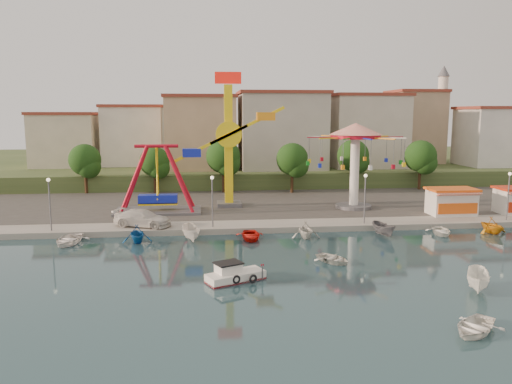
{
  "coord_description": "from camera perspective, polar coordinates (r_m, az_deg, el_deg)",
  "views": [
    {
      "loc": [
        -8.72,
        -37.23,
        12.1
      ],
      "look_at": [
        -3.42,
        14.0,
        4.0
      ],
      "focal_mm": 35.0,
      "sensor_mm": 36.0,
      "label": 1
    }
  ],
  "objects": [
    {
      "name": "asphalt_pad",
      "position": [
        68.76,
        1.47,
        -0.69
      ],
      "size": [
        90.0,
        28.0,
        0.01
      ],
      "primitive_type": "cube",
      "color": "#4C4944",
      "rests_on": "quay_deck"
    },
    {
      "name": "skiff",
      "position": [
        38.08,
        24.08,
        -9.21
      ],
      "size": [
        3.11,
        4.09,
        1.49
      ],
      "primitive_type": "imported",
      "rotation": [
        0.0,
        0.0,
        -0.49
      ],
      "color": "white",
      "rests_on": "ground"
    },
    {
      "name": "lamp_post_0",
      "position": [
        53.27,
        -22.48,
        -1.48
      ],
      "size": [
        0.14,
        0.14,
        5.0
      ],
      "primitive_type": "cylinder",
      "color": "#59595E",
      "rests_on": "quay_deck"
    },
    {
      "name": "building_2",
      "position": [
        89.26,
        -5.59,
        6.66
      ],
      "size": [
        11.95,
        9.28,
        11.23
      ],
      "primitive_type": "cube",
      "color": "tan",
      "rests_on": "hill_terrace"
    },
    {
      "name": "hill_terrace",
      "position": [
        105.13,
        -1.11,
        3.15
      ],
      "size": [
        200.0,
        60.0,
        3.0
      ],
      "primitive_type": "cube",
      "color": "#384C26",
      "rests_on": "ground"
    },
    {
      "name": "rowboat_b",
      "position": [
        31.22,
        23.68,
        -13.9
      ],
      "size": [
        4.43,
        4.32,
        0.75
      ],
      "primitive_type": "imported",
      "rotation": [
        0.0,
        0.0,
        -0.86
      ],
      "color": "white",
      "rests_on": "ground"
    },
    {
      "name": "wave_swinger",
      "position": [
        61.82,
        11.28,
        5.14
      ],
      "size": [
        11.6,
        11.6,
        10.4
      ],
      "color": "#59595E",
      "rests_on": "quay_deck"
    },
    {
      "name": "ground",
      "position": [
        40.11,
        7.02,
        -8.69
      ],
      "size": [
        200.0,
        200.0,
        0.0
      ],
      "primitive_type": "plane",
      "color": "#132934",
      "rests_on": "ground"
    },
    {
      "name": "minaret",
      "position": [
        101.6,
        20.45,
        8.63
      ],
      "size": [
        2.8,
        2.8,
        18.0
      ],
      "color": "silver",
      "rests_on": "hill_terrace"
    },
    {
      "name": "building_6",
      "position": [
        101.0,
        25.84,
        6.39
      ],
      "size": [
        8.23,
        8.98,
        12.36
      ],
      "primitive_type": "cube",
      "color": "silver",
      "rests_on": "hill_terrace"
    },
    {
      "name": "pirate_ship_ride",
      "position": [
        59.4,
        -11.19,
        1.31
      ],
      "size": [
        10.0,
        5.0,
        8.0
      ],
      "color": "#59595E",
      "rests_on": "quay_deck"
    },
    {
      "name": "tree_0",
      "position": [
        76.48,
        -18.97,
        3.48
      ],
      "size": [
        4.6,
        4.6,
        7.19
      ],
      "color": "#382314",
      "rests_on": "quay_deck"
    },
    {
      "name": "lamp_post_2",
      "position": [
        53.7,
        12.33,
        -0.92
      ],
      "size": [
        0.14,
        0.14,
        5.0
      ],
      "primitive_type": "cylinder",
      "color": "#59595E",
      "rests_on": "quay_deck"
    },
    {
      "name": "lamp_post_3",
      "position": [
        60.62,
        26.85,
        -0.57
      ],
      "size": [
        0.14,
        0.14,
        5.0
      ],
      "primitive_type": "cylinder",
      "color": "#59595E",
      "rests_on": "quay_deck"
    },
    {
      "name": "booth_left",
      "position": [
        61.44,
        21.43,
        -1.0
      ],
      "size": [
        5.4,
        3.78,
        3.08
      ],
      "color": "white",
      "rests_on": "quay_deck"
    },
    {
      "name": "moored_boat_7",
      "position": [
        56.46,
        25.38,
        -3.43
      ],
      "size": [
        3.36,
        3.7,
        1.7
      ],
      "primitive_type": "imported",
      "rotation": [
        0.0,
        0.0,
        0.2
      ],
      "color": "orange",
      "rests_on": "ground"
    },
    {
      "name": "tree_4",
      "position": [
        78.23,
        11.03,
        4.11
      ],
      "size": [
        4.86,
        4.86,
        7.6
      ],
      "color": "#382314",
      "rests_on": "quay_deck"
    },
    {
      "name": "moored_boat_4",
      "position": [
        49.34,
        5.7,
        -4.3
      ],
      "size": [
        2.82,
        3.25,
        1.67
      ],
      "primitive_type": "imported",
      "rotation": [
        0.0,
        0.0,
        0.03
      ],
      "color": "silver",
      "rests_on": "ground"
    },
    {
      "name": "tree_5",
      "position": [
        80.04,
        18.29,
        3.91
      ],
      "size": [
        4.83,
        4.83,
        7.54
      ],
      "color": "#382314",
      "rests_on": "quay_deck"
    },
    {
      "name": "tree_3",
      "position": [
        73.01,
        4.16,
        3.77
      ],
      "size": [
        4.68,
        4.68,
        7.32
      ],
      "color": "#382314",
      "rests_on": "quay_deck"
    },
    {
      "name": "cabin_motorboat",
      "position": [
        36.98,
        -2.53,
        -9.51
      ],
      "size": [
        4.59,
        3.32,
        1.52
      ],
      "rotation": [
        0.0,
        0.0,
        0.44
      ],
      "color": "white",
      "rests_on": "ground"
    },
    {
      "name": "building_1",
      "position": [
        89.64,
        -14.05,
        5.61
      ],
      "size": [
        12.33,
        9.01,
        8.63
      ],
      "primitive_type": "cube",
      "color": "silver",
      "rests_on": "hill_terrace"
    },
    {
      "name": "building_4",
      "position": [
        93.76,
        11.41,
        6.02
      ],
      "size": [
        10.75,
        9.23,
        9.24
      ],
      "primitive_type": "cube",
      "color": "beige",
      "rests_on": "hill_terrace"
    },
    {
      "name": "tree_2",
      "position": [
        73.35,
        -3.77,
        4.08
      ],
      "size": [
        5.02,
        5.02,
        7.85
      ],
      "color": "#382314",
      "rests_on": "quay_deck"
    },
    {
      "name": "rowboat_a",
      "position": [
        41.77,
        8.81,
        -7.53
      ],
      "size": [
        3.66,
        3.93,
        0.66
      ],
      "primitive_type": "imported",
      "rotation": [
        0.0,
        0.0,
        0.58
      ],
      "color": "silver",
      "rests_on": "ground"
    },
    {
      "name": "van",
      "position": [
        52.72,
        -12.84,
        -2.93
      ],
      "size": [
        6.43,
        4.34,
        1.73
      ],
      "primitive_type": "imported",
      "rotation": [
        0.0,
        0.0,
        1.22
      ],
      "color": "silver",
      "rests_on": "quay_deck"
    },
    {
      "name": "moored_boat_6",
      "position": [
        53.96,
        20.39,
        -4.19
      ],
      "size": [
        3.1,
        3.92,
        0.73
      ],
      "primitive_type": "imported",
      "rotation": [
        0.0,
        0.0,
        -0.17
      ],
      "color": "white",
      "rests_on": "ground"
    },
    {
      "name": "building_3",
      "position": [
        87.33,
        3.57,
        5.96
      ],
      "size": [
        12.59,
        10.5,
        9.2
      ],
      "primitive_type": "cube",
      "color": "beige",
      "rests_on": "hill_terrace"
    },
    {
      "name": "moored_boat_3",
      "position": [
        48.66,
        -0.64,
        -4.98
      ],
      "size": [
        2.79,
        3.88,
        0.8
      ],
      "primitive_type": "imported",
      "rotation": [
        0.0,
        0.0,
        -0.01
      ],
      "color": "red",
      "rests_on": "ground"
    },
    {
      "name": "lamp_post_1",
      "position": [
        51.04,
        -5.0,
        -1.25
      ],
      "size": [
        0.14,
        0.14,
        5.0
      ],
      "primitive_type": "cylinder",
      "color": "#59595E",
      "rests_on": "quay_deck"
    },
    {
      "name": "moored_boat_2",
      "position": [
        48.4,
        -7.4,
        -4.67
      ],
      "size": [
        2.25,
        4.25,
        1.56
      ],
      "primitive_type": "imported",
      "rotation": [
        0.0,
        0.0,
        0.19
      ],
      "color": "silver",
      "rests_on": "ground"
    },
    {
      "name": "quay_deck",
      "position": [
        100.31,
        -0.87,
        2.18
      ],
      "size": [
        200.0,
        100.0,
        0.6
      ],
      "primitive_type": "cube",
      "color": "#9E998E",
      "rests_on": "ground"
    },
    {
      "name": "moored_boat_0",
      "position": [
        50.13,
        -20.66,
        -5.1
      ],
      "size": [
        3.64,
        4.65,
        0.88
      ],
      "primitive_type": "imported",
      "rotation": [
        0.0,
        0.0,
        -0.15
      ],
      "color": "white",
      "rests_on": "ground"
    },
    {
      "name": "tree_1",
      "position": [
        74.16,
        -11.53,
        3.42
      ],
      "size": [
        4.35,
        4.35,
        6.8
      ],
      "color": "#382314",
      "rests_on": "quay_deck"
    },
    {
      "name": "building_5",
      "position": [
        96.79,
        19.35,
        6.37
      ],
      "size": [
        12.77,
        10.96,
        11.21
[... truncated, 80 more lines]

